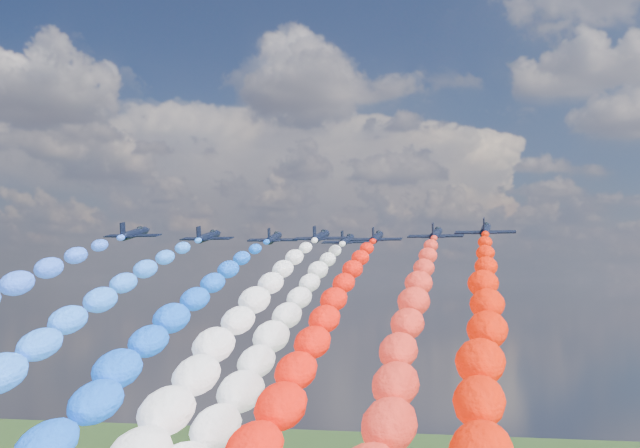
# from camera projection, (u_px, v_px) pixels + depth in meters

# --- Properties ---
(jet_0) EXTENTS (10.03, 13.62, 5.19)m
(jet_0) POSITION_uv_depth(u_px,v_px,m) (134.00, 234.00, 147.43)
(jet_0) COLOR black
(jet_1) EXTENTS (10.43, 13.90, 5.19)m
(jet_1) POSITION_uv_depth(u_px,v_px,m) (208.00, 237.00, 157.58)
(jet_1) COLOR black
(trail_1) EXTENTS (5.69, 107.88, 37.00)m
(trail_1) POSITION_uv_depth(u_px,v_px,m) (54.00, 350.00, 101.11)
(trail_1) COLOR #2873FF
(jet_2) EXTENTS (10.51, 13.96, 5.19)m
(jet_2) POSITION_uv_depth(u_px,v_px,m) (274.00, 238.00, 162.88)
(jet_2) COLOR black
(trail_2) EXTENTS (5.69, 107.88, 37.00)m
(trail_2) POSITION_uv_depth(u_px,v_px,m) (162.00, 346.00, 106.41)
(trail_2) COLOR blue
(jet_3) EXTENTS (10.33, 13.83, 5.19)m
(jet_3) POSITION_uv_depth(u_px,v_px,m) (321.00, 236.00, 156.81)
(jet_3) COLOR black
(trail_3) EXTENTS (5.69, 107.88, 37.00)m
(trail_3) POSITION_uv_depth(u_px,v_px,m) (228.00, 350.00, 100.34)
(trail_3) COLOR white
(jet_4) EXTENTS (10.25, 13.78, 5.19)m
(jet_4) POSITION_uv_depth(u_px,v_px,m) (347.00, 240.00, 171.28)
(jet_4) COLOR black
(trail_4) EXTENTS (5.69, 107.88, 37.00)m
(trail_4) POSITION_uv_depth(u_px,v_px,m) (279.00, 341.00, 114.81)
(trail_4) COLOR silver
(jet_5) EXTENTS (9.91, 13.53, 5.19)m
(jet_5) POSITION_uv_depth(u_px,v_px,m) (377.00, 237.00, 160.44)
(jet_5) COLOR black
(trail_5) EXTENTS (5.69, 107.88, 37.00)m
(trail_5) POSITION_uv_depth(u_px,v_px,m) (318.00, 348.00, 103.97)
(trail_5) COLOR #F41408
(jet_6) EXTENTS (10.45, 13.92, 5.19)m
(jet_6) POSITION_uv_depth(u_px,v_px,m) (436.00, 234.00, 148.84)
(jet_6) COLOR black
(trail_6) EXTENTS (5.69, 107.88, 37.00)m
(trail_6) POSITION_uv_depth(u_px,v_px,m) (406.00, 356.00, 92.36)
(trail_6) COLOR red
(jet_7) EXTENTS (10.38, 13.87, 5.19)m
(jet_7) POSITION_uv_depth(u_px,v_px,m) (485.00, 230.00, 136.88)
(jet_7) COLOR black
(trail_7) EXTENTS (5.69, 107.88, 37.00)m
(trail_7) POSITION_uv_depth(u_px,v_px,m) (486.00, 367.00, 80.41)
(trail_7) COLOR red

